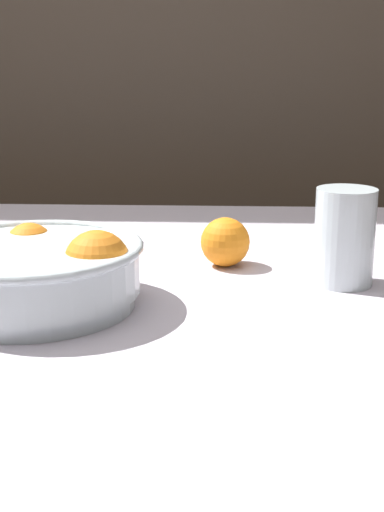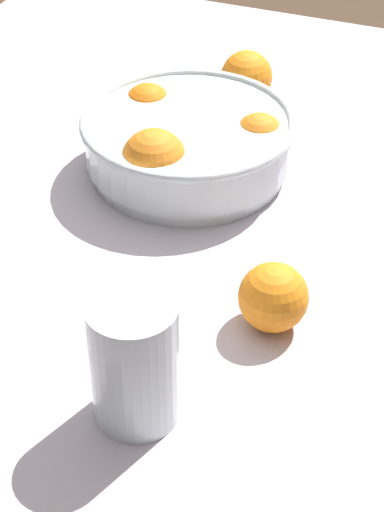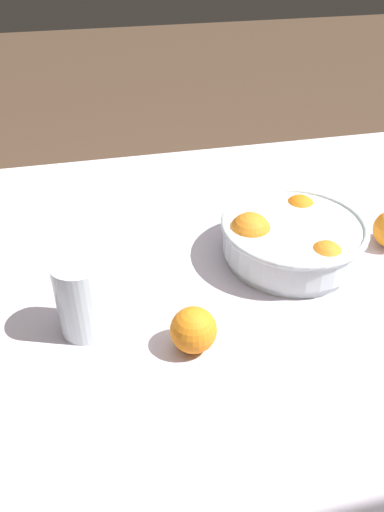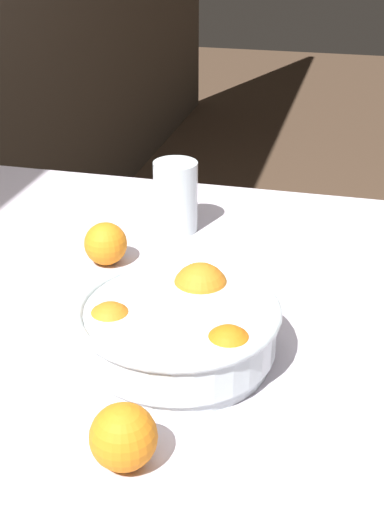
{
  "view_description": "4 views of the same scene",
  "coord_description": "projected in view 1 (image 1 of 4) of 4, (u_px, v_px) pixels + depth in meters",
  "views": [
    {
      "loc": [
        0.19,
        -0.89,
        1.08
      ],
      "look_at": [
        0.15,
        0.0,
        0.83
      ],
      "focal_mm": 50.0,
      "sensor_mm": 36.0,
      "label": 1
    },
    {
      "loc": [
        0.83,
        0.31,
        1.4
      ],
      "look_at": [
        0.16,
        0.04,
        0.82
      ],
      "focal_mm": 60.0,
      "sensor_mm": 36.0,
      "label": 2
    },
    {
      "loc": [
        0.32,
        0.68,
        1.36
      ],
      "look_at": [
        0.16,
        -0.0,
        0.85
      ],
      "focal_mm": 35.0,
      "sensor_mm": 36.0,
      "label": 3
    },
    {
      "loc": [
        -0.83,
        -0.27,
        1.35
      ],
      "look_at": [
        0.15,
        -0.03,
        0.83
      ],
      "focal_mm": 50.0,
      "sensor_mm": 36.0,
      "label": 4
    }
  ],
  "objects": [
    {
      "name": "juice_glass",
      "position": [
        344.0,
        240.0,
        0.97
      ],
      "size": [
        0.08,
        0.08,
        0.13
      ],
      "color": "#F4A314",
      "rests_on": "dining_table"
    },
    {
      "name": "dining_table",
      "position": [
        84.0,
        344.0,
        0.97
      ],
      "size": [
        1.19,
        1.17,
        0.78
      ],
      "color": "silver",
      "rests_on": "ground_plane"
    },
    {
      "name": "orange_loose_near_bowl",
      "position": [
        225.0,
        242.0,
        1.06
      ],
      "size": [
        0.07,
        0.07,
        0.07
      ],
      "primitive_type": "sphere",
      "color": "orange",
      "rests_on": "dining_table"
    },
    {
      "name": "fruit_bowl",
      "position": [
        35.0,
        271.0,
        0.89
      ],
      "size": [
        0.28,
        0.28,
        0.1
      ],
      "color": "silver",
      "rests_on": "dining_table"
    }
  ]
}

